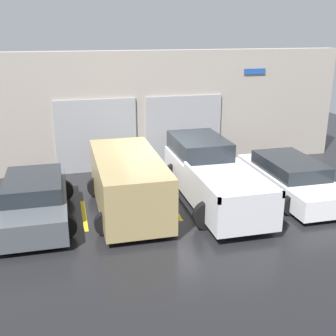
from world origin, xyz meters
TOP-DOWN VIEW (x-y plane):
  - ground_plane at (0.00, 0.00)m, footprint 28.00×28.00m
  - shophouse_building at (-0.01, 3.29)m, footprint 16.13×0.68m
  - pickup_truck at (1.35, -0.74)m, footprint 2.40×5.60m
  - sedan_white at (4.06, -1.00)m, footprint 2.18×4.74m
  - sedan_side at (-1.35, -1.03)m, footprint 2.30×4.53m
  - van_right at (-4.06, -1.01)m, footprint 2.23×4.27m
  - parking_stripe_left at (-2.71, -1.03)m, footprint 0.12×2.20m
  - parking_stripe_centre at (-0.00, -1.03)m, footprint 0.12×2.20m
  - parking_stripe_right at (2.71, -1.03)m, footprint 0.12×2.20m
  - parking_stripe_far_right at (5.42, -1.03)m, footprint 0.12×2.20m

SIDE VIEW (x-z plane):
  - ground_plane at x=0.00m, z-range 0.00..0.00m
  - parking_stripe_left at x=-2.71m, z-range 0.00..0.01m
  - parking_stripe_centre at x=0.00m, z-range 0.00..0.01m
  - parking_stripe_right at x=2.71m, z-range 0.00..0.01m
  - parking_stripe_far_right at x=5.42m, z-range 0.00..0.01m
  - sedan_white at x=4.06m, z-range -0.03..1.18m
  - van_right at x=-4.06m, z-range -0.03..1.25m
  - pickup_truck at x=1.35m, z-range -0.04..1.72m
  - sedan_side at x=-1.35m, z-range 0.07..1.78m
  - shophouse_building at x=-0.01m, z-range -0.03..4.48m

